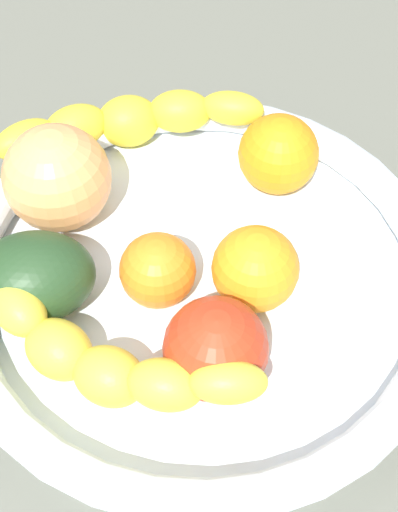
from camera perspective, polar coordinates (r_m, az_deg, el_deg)
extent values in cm
cube|color=#5F6155|center=(53.51, 0.00, -4.24)|extent=(120.00, 120.00, 3.00)
cylinder|color=silver|center=(51.39, 0.00, -2.71)|extent=(32.37, 32.37, 2.08)
torus|color=silver|center=(49.48, 0.00, -1.19)|extent=(34.18, 34.18, 2.58)
ellipsoid|color=yellow|center=(57.70, 2.67, 11.56)|extent=(5.61, 4.30, 2.66)
ellipsoid|color=yellow|center=(58.32, -1.50, 11.34)|extent=(6.02, 5.54, 3.38)
ellipsoid|color=yellow|center=(58.63, -5.59, 10.54)|extent=(6.42, 6.41, 4.09)
ellipsoid|color=yellow|center=(57.80, -9.67, 10.03)|extent=(5.60, 6.02, 3.38)
ellipsoid|color=yellow|center=(56.67, -13.61, 8.95)|extent=(4.40, 5.63, 2.66)
ellipsoid|color=yellow|center=(46.65, -14.10, -3.96)|extent=(5.25, 4.24, 3.11)
ellipsoid|color=yellow|center=(45.65, -10.97, -7.24)|extent=(4.80, 3.95, 3.66)
ellipsoid|color=yellow|center=(44.31, -7.16, -9.34)|extent=(5.05, 4.29, 3.66)
ellipsoid|color=yellow|center=(42.64, -2.69, -10.10)|extent=(5.37, 4.51, 3.11)
ellipsoid|color=yellow|center=(41.60, 2.32, -9.92)|extent=(5.23, 4.62, 2.56)
sphere|color=orange|center=(54.76, 5.89, 8.16)|extent=(6.05, 6.05, 6.05)
sphere|color=orange|center=(47.73, 4.46, -1.01)|extent=(5.84, 5.84, 5.84)
sphere|color=orange|center=(48.01, -3.28, -1.13)|extent=(5.15, 5.15, 5.15)
sphere|color=red|center=(43.96, 1.33, -7.32)|extent=(6.48, 6.48, 6.48)
ellipsoid|color=#234222|center=(48.45, -12.96, -1.66)|extent=(10.45, 10.26, 5.77)
sphere|color=#F9A760|center=(52.60, -10.89, 6.30)|extent=(7.76, 7.76, 7.76)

